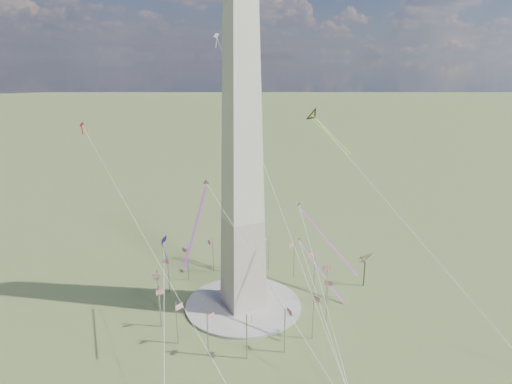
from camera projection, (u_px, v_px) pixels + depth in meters
name	position (u px, v px, depth m)	size (l,w,h in m)	color
ground	(243.00, 306.00, 142.43)	(2000.00, 2000.00, 0.00)	#506030
plaza	(243.00, 305.00, 142.32)	(36.00, 36.00, 0.80)	#ABA79C
washington_monument	(242.00, 156.00, 128.76)	(15.56, 15.56, 100.00)	beige
flagpole_ring	(243.00, 285.00, 140.36)	(54.40, 54.40, 13.00)	#B4B8BB
tree_near	(365.00, 260.00, 152.31)	(7.61, 7.61, 13.31)	#4D372F
kite_delta_black	(315.00, 118.00, 152.92)	(9.76, 17.38, 14.21)	black
kite_diamond_purple	(164.00, 243.00, 131.41)	(2.10, 3.12, 9.27)	#431D82
kite_streamer_left	(318.00, 228.00, 123.53)	(6.63, 21.15, 14.78)	#E14323
kite_streamer_mid	(199.00, 210.00, 117.81)	(14.29, 20.12, 16.07)	#E14323
kite_streamer_right	(313.00, 261.00, 151.94)	(5.21, 22.28, 15.39)	#E14323
kite_small_red	(82.00, 126.00, 142.18)	(1.37, 1.45, 4.07)	red
kite_small_white	(216.00, 37.00, 155.82)	(1.85, 1.63, 4.93)	silver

